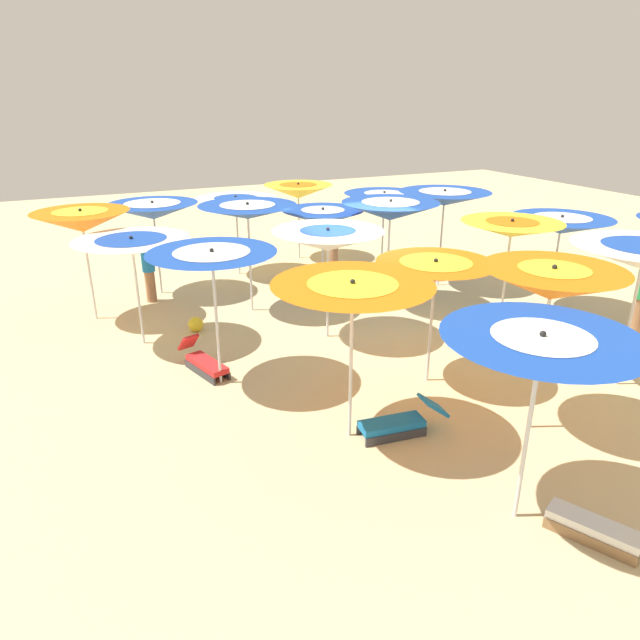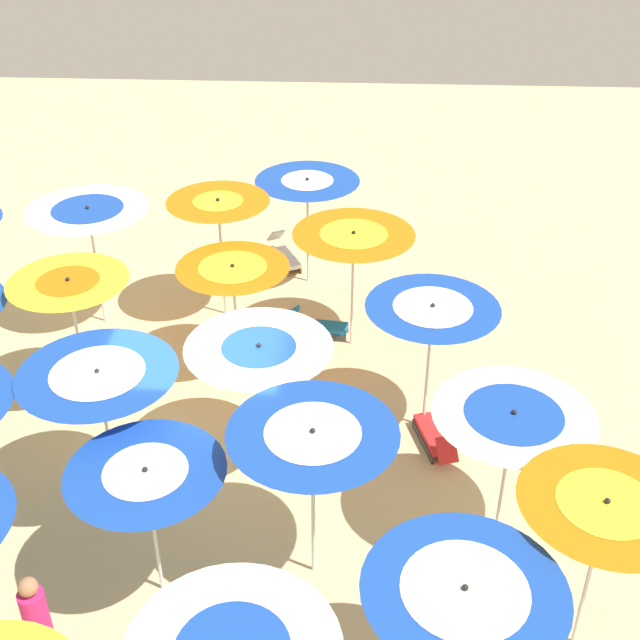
% 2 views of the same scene
% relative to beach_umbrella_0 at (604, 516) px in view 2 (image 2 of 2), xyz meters
% --- Properties ---
extents(ground, '(40.65, 40.65, 0.04)m').
position_rel_beach_umbrella_0_xyz_m(ground, '(5.11, -2.98, -2.21)').
color(ground, beige).
extents(beach_umbrella_0, '(2.00, 2.00, 2.47)m').
position_rel_beach_umbrella_0_xyz_m(beach_umbrella_0, '(0.00, 0.00, 0.00)').
color(beach_umbrella_0, silver).
rests_on(beach_umbrella_0, ground).
extents(beach_umbrella_1, '(2.18, 2.18, 2.21)m').
position_rel_beach_umbrella_0_xyz_m(beach_umbrella_1, '(0.74, -1.85, -0.19)').
color(beach_umbrella_1, silver).
rests_on(beach_umbrella_1, ground).
extents(beach_umbrella_2, '(2.10, 2.10, 2.41)m').
position_rel_beach_umbrella_0_xyz_m(beach_umbrella_2, '(1.68, -4.17, 0.00)').
color(beach_umbrella_2, silver).
rests_on(beach_umbrella_2, ground).
extents(beach_umbrella_3, '(2.21, 2.21, 2.42)m').
position_rel_beach_umbrella_0_xyz_m(beach_umbrella_3, '(2.95, -6.58, -0.00)').
color(beach_umbrella_3, silver).
rests_on(beach_umbrella_3, ground).
extents(beach_umbrella_4, '(2.14, 2.14, 2.40)m').
position_rel_beach_umbrella_0_xyz_m(beach_umbrella_4, '(3.93, -8.96, -0.04)').
color(beach_umbrella_4, silver).
rests_on(beach_umbrella_4, ground).
extents(beach_umbrella_5, '(2.15, 2.15, 2.32)m').
position_rel_beach_umbrella_0_xyz_m(beach_umbrella_5, '(1.66, 1.16, -0.12)').
color(beach_umbrella_5, silver).
rests_on(beach_umbrella_5, ground).
extents(beach_umbrella_6, '(2.16, 2.16, 2.51)m').
position_rel_beach_umbrella_0_xyz_m(beach_umbrella_6, '(3.34, -0.98, 0.10)').
color(beach_umbrella_6, silver).
rests_on(beach_umbrella_6, ground).
extents(beach_umbrella_7, '(2.19, 2.19, 2.29)m').
position_rel_beach_umbrella_0_xyz_m(beach_umbrella_7, '(4.26, -3.11, -0.16)').
color(beach_umbrella_7, silver).
rests_on(beach_umbrella_7, ground).
extents(beach_umbrella_8, '(1.96, 1.96, 2.22)m').
position_rel_beach_umbrella_0_xyz_m(beach_umbrella_8, '(5.00, -5.61, -0.19)').
color(beach_umbrella_8, silver).
rests_on(beach_umbrella_8, ground).
extents(beach_umbrella_9, '(1.97, 1.97, 2.55)m').
position_rel_beach_umbrella_0_xyz_m(beach_umbrella_9, '(5.53, -7.54, 0.09)').
color(beach_umbrella_9, silver).
rests_on(beach_umbrella_9, ground).
extents(beach_umbrella_11, '(1.99, 1.99, 2.16)m').
position_rel_beach_umbrella_0_xyz_m(beach_umbrella_11, '(5.35, -0.56, -0.27)').
color(beach_umbrella_11, silver).
rests_on(beach_umbrella_11, ground).
extents(beach_umbrella_12, '(2.19, 2.19, 2.52)m').
position_rel_beach_umbrella_0_xyz_m(beach_umbrella_12, '(6.31, -2.05, 0.06)').
color(beach_umbrella_12, silver).
rests_on(beach_umbrella_12, ground).
extents(beach_umbrella_13, '(1.96, 1.96, 2.46)m').
position_rel_beach_umbrella_0_xyz_m(beach_umbrella_13, '(7.51, -4.58, 0.05)').
color(beach_umbrella_13, silver).
rests_on(beach_umbrella_13, ground).
extents(beach_umbrella_14, '(2.28, 2.28, 2.53)m').
position_rel_beach_umbrella_0_xyz_m(beach_umbrella_14, '(7.91, -7.13, 0.09)').
color(beach_umbrella_14, silver).
rests_on(beach_umbrella_14, ground).
extents(lounger_0, '(0.90, 1.41, 0.63)m').
position_rel_beach_umbrella_0_xyz_m(lounger_0, '(4.50, -9.73, -1.99)').
color(lounger_0, olive).
rests_on(lounger_0, ground).
extents(lounger_1, '(1.39, 0.52, 0.54)m').
position_rel_beach_umbrella_0_xyz_m(lounger_1, '(3.61, -6.85, -2.00)').
color(lounger_1, '#333338').
rests_on(lounger_1, ground).
extents(lounger_2, '(0.68, 1.34, 0.58)m').
position_rel_beach_umbrella_0_xyz_m(lounger_2, '(1.54, -3.63, -2.00)').
color(lounger_2, '#333338').
rests_on(lounger_2, ground).
extents(beachgoer_1, '(0.30, 0.30, 1.63)m').
position_rel_beach_umbrella_0_xyz_m(beachgoer_1, '(1.33, 0.62, -1.34)').
color(beachgoer_1, '#A3704C').
rests_on(beachgoer_1, ground).
extents(beachgoer_2, '(0.30, 0.30, 1.78)m').
position_rel_beach_umbrella_0_xyz_m(beachgoer_2, '(6.38, 0.89, -1.26)').
color(beachgoer_2, '#A3704C').
rests_on(beachgoer_2, ground).
extents(beach_ball, '(0.32, 0.32, 0.32)m').
position_rel_beach_umbrella_0_xyz_m(beach_ball, '(1.85, -1.69, -2.03)').
color(beach_ball, yellow).
rests_on(beach_ball, ground).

